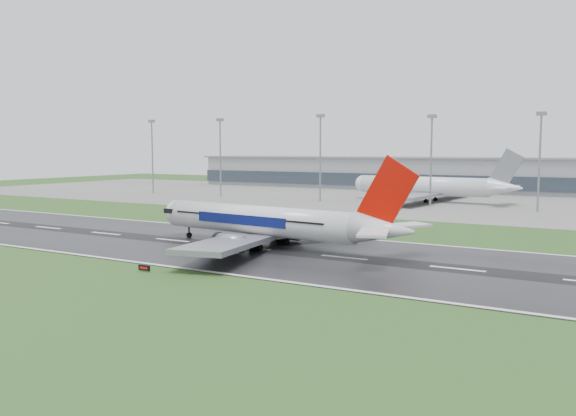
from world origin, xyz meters
The scene contains 12 objects.
ground centered at (0.00, 0.00, 0.00)m, with size 520.00×520.00×0.00m, color #254A1B.
runway centered at (0.00, 0.00, 0.05)m, with size 400.00×45.00×0.10m, color black.
apron centered at (0.00, 125.00, 0.04)m, with size 400.00×130.00×0.08m, color slate.
terminal centered at (0.00, 185.00, 7.50)m, with size 240.00×36.00×15.00m, color gray.
main_airliner centered at (23.63, 2.50, 8.81)m, with size 59.01×56.20×17.42m, color silver, non-canonical shape.
parked_airliner centered at (20.06, 118.68, 9.51)m, with size 64.34×59.90×18.86m, color silver, non-canonical shape.
runway_sign centered at (17.46, -26.60, 0.52)m, with size 2.30×0.26×1.04m, color black, non-canonical shape.
floodmast_0 centered at (-98.76, 100.00, 15.58)m, with size 0.64×0.64×31.16m, color gray.
floodmast_1 centered at (-61.60, 100.00, 15.38)m, with size 0.64×0.64×30.77m, color gray.
floodmast_2 centered at (-15.72, 100.00, 15.54)m, with size 0.64×0.64×31.07m, color gray.
floodmast_3 centered at (25.90, 100.00, 14.87)m, with size 0.64×0.64×29.74m, color gray.
floodmast_4 centered at (59.57, 100.00, 14.80)m, with size 0.64×0.64×29.59m, color gray.
Camera 1 is at (82.92, -94.10, 19.21)m, focal length 36.52 mm.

